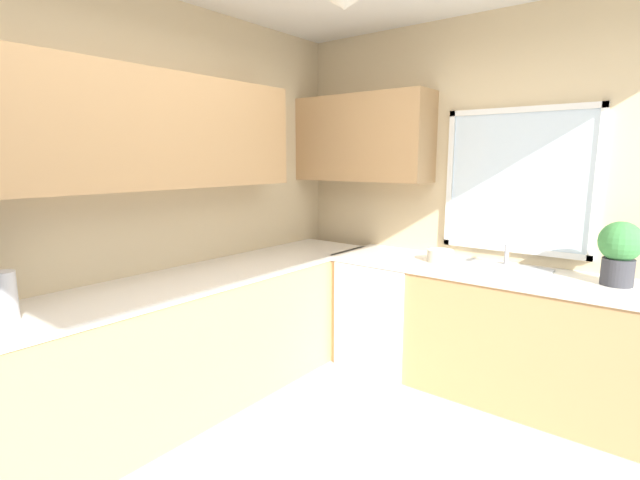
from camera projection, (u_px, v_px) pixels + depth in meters
room_shell at (282, 117)px, 2.63m from camera, size 3.53×4.11×2.72m
counter_run_left at (156, 355)px, 2.85m from camera, size 0.65×3.72×0.89m
counter_run_back at (509, 335)px, 3.18m from camera, size 2.62×0.65×0.89m
dishwasher at (386, 312)px, 3.74m from camera, size 0.60×0.60×0.84m
kettle at (4, 297)px, 2.15m from camera, size 0.11×0.11×0.24m
sink_assembly at (499, 268)px, 3.17m from camera, size 0.63×0.40×0.19m
potted_plant at (620, 250)px, 2.75m from camera, size 0.24×0.24×0.39m
bowl at (440, 256)px, 3.41m from camera, size 0.19×0.19×0.09m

